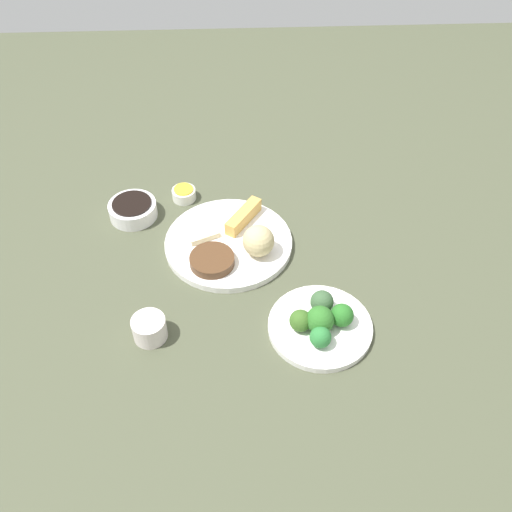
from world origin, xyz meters
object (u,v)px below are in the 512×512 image
object	(u,v)px
broccoli_plate	(320,327)
teacup	(149,328)
sauce_ramekin_hot_mustard	(184,194)
soy_sauce_bowl	(133,210)
main_plate	(229,244)

from	to	relation	value
broccoli_plate	teacup	size ratio (longest dim) A/B	3.11
sauce_ramekin_hot_mustard	teacup	world-z (taller)	teacup
sauce_ramekin_hot_mustard	teacup	distance (m)	0.41
broccoli_plate	soy_sauce_bowl	world-z (taller)	soy_sauce_bowl
main_plate	teacup	xyz separation A→B (m)	(-0.15, -0.24, 0.02)
main_plate	soy_sauce_bowl	bearing A→B (deg)	152.78
broccoli_plate	soy_sauce_bowl	bearing A→B (deg)	138.61
main_plate	broccoli_plate	distance (m)	0.29
sauce_ramekin_hot_mustard	main_plate	bearing A→B (deg)	-58.43
main_plate	teacup	world-z (taller)	teacup
teacup	soy_sauce_bowl	bearing A→B (deg)	101.01
teacup	main_plate	bearing A→B (deg)	57.14
broccoli_plate	soy_sauce_bowl	distance (m)	0.53
broccoli_plate	teacup	distance (m)	0.33
soy_sauce_bowl	sauce_ramekin_hot_mustard	xyz separation A→B (m)	(0.12, 0.06, -0.00)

